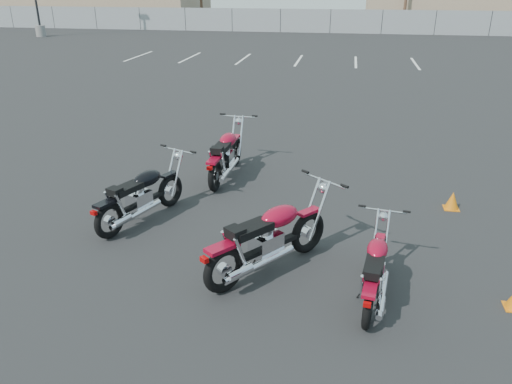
% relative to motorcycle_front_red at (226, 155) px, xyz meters
% --- Properties ---
extents(ground, '(120.00, 120.00, 0.00)m').
position_rel_motorcycle_front_red_xyz_m(ground, '(0.85, -2.80, -0.52)').
color(ground, black).
rests_on(ground, ground).
extents(motorcycle_front_red, '(0.90, 2.32, 1.13)m').
position_rel_motorcycle_front_red_xyz_m(motorcycle_front_red, '(0.00, 0.00, 0.00)').
color(motorcycle_front_red, black).
rests_on(motorcycle_front_red, ground).
extents(motorcycle_second_black, '(1.26, 2.17, 1.08)m').
position_rel_motorcycle_front_red_xyz_m(motorcycle_second_black, '(-0.98, -2.35, -0.02)').
color(motorcycle_second_black, black).
rests_on(motorcycle_second_black, ground).
extents(motorcycle_third_red, '(1.88, 2.17, 1.19)m').
position_rel_motorcycle_front_red_xyz_m(motorcycle_third_red, '(1.50, -3.59, 0.02)').
color(motorcycle_third_red, black).
rests_on(motorcycle_third_red, ground).
extents(motorcycle_rear_red, '(0.74, 1.92, 0.94)m').
position_rel_motorcycle_front_red_xyz_m(motorcycle_rear_red, '(3.00, -4.02, -0.09)').
color(motorcycle_rear_red, black).
rests_on(motorcycle_rear_red, ground).
extents(training_cone_near, '(0.28, 0.28, 0.33)m').
position_rel_motorcycle_front_red_xyz_m(training_cone_near, '(4.56, -0.83, -0.35)').
color(training_cone_near, orange).
rests_on(training_cone_near, ground).
extents(light_pole_west, '(0.80, 0.70, 9.58)m').
position_rel_motorcycle_front_red_xyz_m(light_pole_west, '(-20.38, 25.67, 1.93)').
color(light_pole_west, gray).
rests_on(light_pole_west, ground).
extents(chainlink_fence, '(80.06, 0.06, 1.80)m').
position_rel_motorcycle_front_red_xyz_m(chainlink_fence, '(0.85, 32.20, 0.38)').
color(chainlink_fence, gray).
rests_on(chainlink_fence, ground).
extents(tan_building_east, '(14.40, 9.40, 3.70)m').
position_rel_motorcycle_front_red_xyz_m(tan_building_east, '(10.85, 41.20, 1.34)').
color(tan_building_east, tan).
rests_on(tan_building_east, ground).
extents(parking_line_stripes, '(15.12, 4.00, 0.01)m').
position_rel_motorcycle_front_red_xyz_m(parking_line_stripes, '(-1.65, 17.20, -0.51)').
color(parking_line_stripes, silver).
rests_on(parking_line_stripes, ground).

